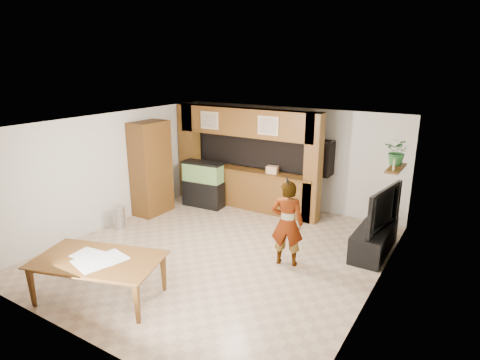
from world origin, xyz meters
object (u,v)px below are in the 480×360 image
Objects in this scene: pantry_cabinet at (151,168)px; aquarium at (203,185)px; television at (377,207)px; person at (287,223)px; dining_table at (98,280)px.

aquarium is (0.82, 1.04, -0.57)m from pantry_cabinet.
pantry_cabinet reaches higher than television.
person is 0.82× the size of dining_table.
person reaches higher than aquarium.
television is (4.53, -0.37, 0.37)m from aquarium.
pantry_cabinet reaches higher than dining_table.
dining_table is at bearing -59.13° from pantry_cabinet.
pantry_cabinet is 1.16× the size of dining_table.
television reaches higher than aquarium.
pantry_cabinet is 4.13m from person.
person is (4.06, -0.70, -0.34)m from pantry_cabinet.
person is at bearing -9.79° from pantry_cabinet.
aquarium is 3.68m from person.
pantry_cabinet is at bearing 105.97° from television.
aquarium is at bearing -44.67° from person.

